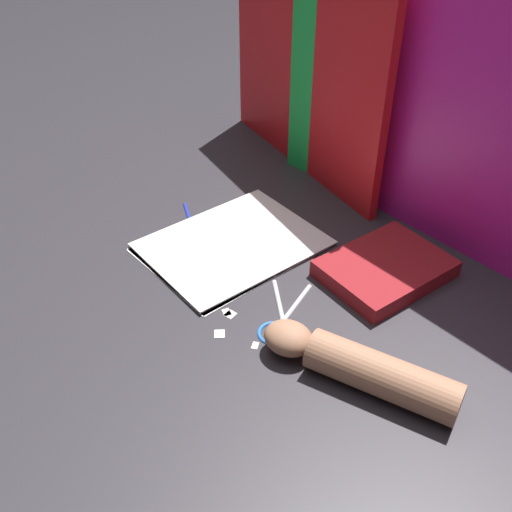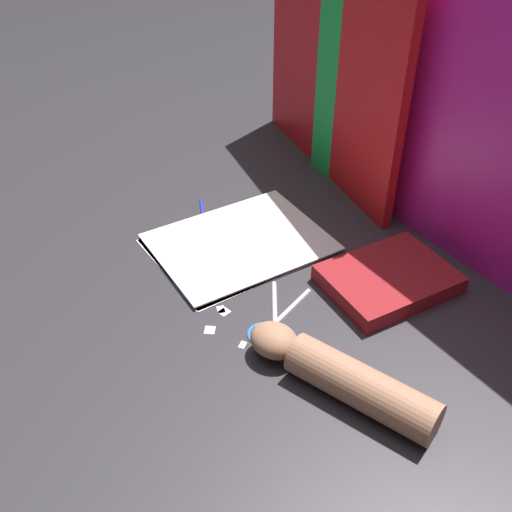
# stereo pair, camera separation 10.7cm
# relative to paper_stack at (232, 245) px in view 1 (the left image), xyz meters

# --- Properties ---
(ground_plane) EXTENTS (6.00, 6.00, 0.00)m
(ground_plane) POSITION_rel_paper_stack_xyz_m (0.09, -0.08, -0.00)
(ground_plane) COLOR #2D2B30
(backdrop_panel_left) EXTENTS (0.56, 0.13, 0.49)m
(backdrop_panel_left) POSITION_rel_paper_stack_xyz_m (-0.16, 0.34, 0.24)
(backdrop_panel_left) COLOR red
(backdrop_panel_left) RESTS_ON ground_plane
(backdrop_panel_center) EXTENTS (0.53, 0.04, 0.42)m
(backdrop_panel_center) POSITION_rel_paper_stack_xyz_m (0.09, 0.34, 0.20)
(backdrop_panel_center) COLOR green
(backdrop_panel_center) RESTS_ON ground_plane
(paper_stack) EXTENTS (0.27, 0.34, 0.01)m
(paper_stack) POSITION_rel_paper_stack_xyz_m (0.00, 0.00, 0.00)
(paper_stack) COLOR white
(paper_stack) RESTS_ON ground_plane
(book_closed) EXTENTS (0.19, 0.24, 0.03)m
(book_closed) POSITION_rel_paper_stack_xyz_m (0.26, 0.16, 0.01)
(book_closed) COLOR maroon
(book_closed) RESTS_ON ground_plane
(scissors) EXTENTS (0.16, 0.17, 0.01)m
(scissors) POSITION_rel_paper_stack_xyz_m (0.23, -0.08, 0.00)
(scissors) COLOR silver
(scissors) RESTS_ON ground_plane
(hand_forearm) EXTENTS (0.32, 0.17, 0.06)m
(hand_forearm) POSITION_rel_paper_stack_xyz_m (0.40, -0.07, 0.03)
(hand_forearm) COLOR #A87556
(hand_forearm) RESTS_ON ground_plane
(paper_scrap_near) EXTENTS (0.02, 0.02, 0.00)m
(paper_scrap_near) POSITION_rel_paper_stack_xyz_m (0.14, -0.13, -0.00)
(paper_scrap_near) COLOR white
(paper_scrap_near) RESTS_ON ground_plane
(paper_scrap_mid) EXTENTS (0.02, 0.02, 0.00)m
(paper_scrap_mid) POSITION_rel_paper_stack_xyz_m (0.24, -0.14, -0.00)
(paper_scrap_mid) COLOR white
(paper_scrap_mid) RESTS_ON ground_plane
(paper_scrap_far) EXTENTS (0.02, 0.02, 0.00)m
(paper_scrap_far) POSITION_rel_paper_stack_xyz_m (0.15, -0.13, -0.00)
(paper_scrap_far) COLOR white
(paper_scrap_far) RESTS_ON ground_plane
(paper_scrap_side) EXTENTS (0.03, 0.03, 0.00)m
(paper_scrap_side) POSITION_rel_paper_stack_xyz_m (0.18, -0.17, -0.00)
(paper_scrap_side) COLOR white
(paper_scrap_side) RESTS_ON ground_plane
(pen) EXTENTS (0.13, 0.07, 0.01)m
(pen) POSITION_rel_paper_stack_xyz_m (-0.12, -0.01, -0.00)
(pen) COLOR #2333B2
(pen) RESTS_ON ground_plane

